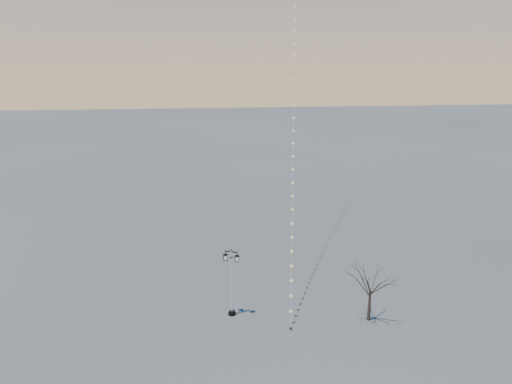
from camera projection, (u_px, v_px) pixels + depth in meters
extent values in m
plane|color=#4B4C4C|center=(282.00, 331.00, 33.78)|extent=(300.00, 300.00, 0.00)
cylinder|color=black|center=(232.00, 313.00, 35.89)|extent=(0.58, 0.58, 0.17)
cylinder|color=black|center=(232.00, 312.00, 35.85)|extent=(0.42, 0.42, 0.15)
cylinder|color=white|center=(232.00, 281.00, 35.16)|extent=(0.14, 0.14, 4.88)
cylinder|color=black|center=(231.00, 257.00, 34.65)|extent=(0.21, 0.21, 0.06)
cube|color=black|center=(231.00, 252.00, 34.54)|extent=(0.94, 0.43, 0.06)
sphere|color=black|center=(231.00, 250.00, 34.50)|extent=(0.15, 0.15, 0.15)
pyramid|color=black|center=(225.00, 253.00, 34.69)|extent=(0.46, 0.46, 0.15)
cube|color=beige|center=(225.00, 257.00, 34.78)|extent=(0.27, 0.27, 0.35)
cube|color=black|center=(225.00, 260.00, 34.83)|extent=(0.31, 0.31, 0.04)
pyramid|color=black|center=(237.00, 254.00, 34.47)|extent=(0.46, 0.46, 0.15)
cube|color=beige|center=(237.00, 259.00, 34.56)|extent=(0.27, 0.27, 0.35)
cube|color=black|center=(237.00, 261.00, 34.61)|extent=(0.31, 0.31, 0.04)
cone|color=#362921|center=(369.00, 305.00, 34.88)|extent=(0.28, 0.28, 2.34)
cylinder|color=black|center=(291.00, 328.00, 33.93)|extent=(0.17, 0.17, 0.17)
cylinder|color=black|center=(291.00, 328.00, 33.93)|extent=(0.03, 0.03, 0.21)
cone|color=orange|center=(294.00, 65.00, 42.69)|extent=(0.07, 0.07, 0.24)
cylinder|color=white|center=(291.00, 323.00, 33.82)|extent=(0.01, 0.01, 0.68)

